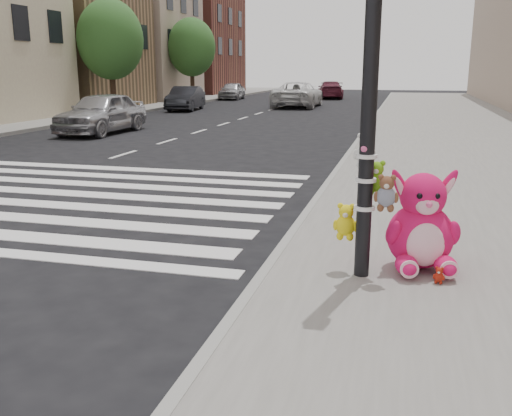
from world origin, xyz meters
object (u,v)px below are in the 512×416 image
(signal_pole, at_px, (369,124))
(car_white_near, at_px, (298,95))
(car_dark_far, at_px, (186,98))
(red_teddy, at_px, (439,275))
(pink_bunny, at_px, (422,228))
(car_silver_far, at_px, (101,113))

(signal_pole, distance_m, car_white_near, 29.16)
(car_dark_far, distance_m, car_white_near, 6.99)
(red_teddy, height_order, car_white_near, car_white_near)
(pink_bunny, xyz_separation_m, car_dark_far, (-12.21, 23.93, 0.05))
(car_dark_far, bearing_deg, pink_bunny, -70.13)
(red_teddy, xyz_separation_m, car_silver_far, (-11.12, 12.87, 0.51))
(signal_pole, height_order, red_teddy, signal_pole)
(signal_pole, height_order, car_silver_far, signal_pole)
(red_teddy, relative_size, car_white_near, 0.03)
(signal_pole, distance_m, car_silver_far, 16.47)
(signal_pole, xyz_separation_m, pink_bunny, (0.60, 0.35, -1.16))
(signal_pole, height_order, car_white_near, signal_pole)
(car_silver_far, height_order, car_dark_far, car_silver_far)
(pink_bunny, relative_size, car_white_near, 0.21)
(pink_bunny, relative_size, car_silver_far, 0.26)
(car_white_near, bearing_deg, signal_pole, 101.26)
(signal_pole, bearing_deg, car_silver_far, 128.92)
(signal_pole, relative_size, car_silver_far, 0.92)
(pink_bunny, xyz_separation_m, car_silver_far, (-10.93, 12.44, 0.13))
(car_dark_far, bearing_deg, car_white_near, 30.13)
(signal_pole, height_order, car_dark_far, signal_pole)
(car_silver_far, bearing_deg, car_white_near, 76.04)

